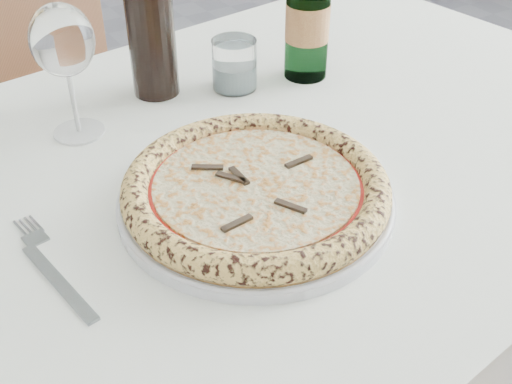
{
  "coord_description": "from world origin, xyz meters",
  "views": [
    {
      "loc": [
        -0.56,
        -0.42,
        1.24
      ],
      "look_at": [
        -0.23,
        0.11,
        0.78
      ],
      "focal_mm": 45.0,
      "sensor_mm": 36.0,
      "label": 1
    }
  ],
  "objects_px": {
    "pizza": "(256,188)",
    "tumbler": "(234,68)",
    "chair_far": "(54,84)",
    "wine_bottle": "(150,16)",
    "wine_glass": "(62,43)",
    "plate": "(256,199)",
    "dining_table": "(219,217)",
    "beer_bottle": "(308,12)"
  },
  "relations": [
    {
      "from": "plate",
      "to": "wine_glass",
      "type": "xyz_separation_m",
      "value": [
        -0.13,
        0.28,
        0.13
      ]
    },
    {
      "from": "dining_table",
      "to": "plate",
      "type": "height_order",
      "value": "plate"
    },
    {
      "from": "pizza",
      "to": "wine_glass",
      "type": "bearing_deg",
      "value": 114.05
    },
    {
      "from": "tumbler",
      "to": "beer_bottle",
      "type": "distance_m",
      "value": 0.15
    },
    {
      "from": "beer_bottle",
      "to": "chair_far",
      "type": "bearing_deg",
      "value": 112.3
    },
    {
      "from": "wine_glass",
      "to": "tumbler",
      "type": "xyz_separation_m",
      "value": [
        0.27,
        0.0,
        -0.1
      ]
    },
    {
      "from": "dining_table",
      "to": "chair_far",
      "type": "relative_size",
      "value": 1.67
    },
    {
      "from": "dining_table",
      "to": "plate",
      "type": "xyz_separation_m",
      "value": [
        0.0,
        -0.1,
        0.1
      ]
    },
    {
      "from": "plate",
      "to": "wine_glass",
      "type": "height_order",
      "value": "wine_glass"
    },
    {
      "from": "chair_far",
      "to": "tumbler",
      "type": "xyz_separation_m",
      "value": [
        0.14,
        -0.63,
        0.26
      ]
    },
    {
      "from": "chair_far",
      "to": "wine_bottle",
      "type": "bearing_deg",
      "value": -87.19
    },
    {
      "from": "tumbler",
      "to": "wine_bottle",
      "type": "height_order",
      "value": "wine_bottle"
    },
    {
      "from": "plate",
      "to": "tumbler",
      "type": "bearing_deg",
      "value": 64.06
    },
    {
      "from": "plate",
      "to": "wine_bottle",
      "type": "bearing_deg",
      "value": 85.88
    },
    {
      "from": "chair_far",
      "to": "beer_bottle",
      "type": "bearing_deg",
      "value": -67.7
    },
    {
      "from": "plate",
      "to": "wine_glass",
      "type": "relative_size",
      "value": 1.77
    },
    {
      "from": "plate",
      "to": "pizza",
      "type": "distance_m",
      "value": 0.02
    },
    {
      "from": "plate",
      "to": "tumbler",
      "type": "relative_size",
      "value": 4.21
    },
    {
      "from": "dining_table",
      "to": "plate",
      "type": "bearing_deg",
      "value": -90.0
    },
    {
      "from": "chair_far",
      "to": "pizza",
      "type": "xyz_separation_m",
      "value": [
        0.0,
        -0.91,
        0.25
      ]
    },
    {
      "from": "chair_far",
      "to": "tumbler",
      "type": "height_order",
      "value": "chair_far"
    },
    {
      "from": "wine_glass",
      "to": "wine_bottle",
      "type": "bearing_deg",
      "value": 20.41
    },
    {
      "from": "dining_table",
      "to": "plate",
      "type": "relative_size",
      "value": 4.53
    },
    {
      "from": "wine_glass",
      "to": "wine_bottle",
      "type": "distance_m",
      "value": 0.16
    },
    {
      "from": "plate",
      "to": "beer_bottle",
      "type": "relative_size",
      "value": 1.23
    },
    {
      "from": "plate",
      "to": "wine_bottle",
      "type": "height_order",
      "value": "wine_bottle"
    },
    {
      "from": "pizza",
      "to": "dining_table",
      "type": "bearing_deg",
      "value": 90.0
    },
    {
      "from": "tumbler",
      "to": "beer_bottle",
      "type": "xyz_separation_m",
      "value": [
        0.12,
        -0.03,
        0.08
      ]
    },
    {
      "from": "chair_far",
      "to": "plate",
      "type": "distance_m",
      "value": 0.94
    },
    {
      "from": "dining_table",
      "to": "pizza",
      "type": "distance_m",
      "value": 0.15
    },
    {
      "from": "dining_table",
      "to": "beer_bottle",
      "type": "xyz_separation_m",
      "value": [
        0.26,
        0.16,
        0.2
      ]
    },
    {
      "from": "pizza",
      "to": "tumbler",
      "type": "xyz_separation_m",
      "value": [
        0.14,
        0.29,
        0.01
      ]
    },
    {
      "from": "pizza",
      "to": "tumbler",
      "type": "height_order",
      "value": "tumbler"
    },
    {
      "from": "tumbler",
      "to": "wine_bottle",
      "type": "distance_m",
      "value": 0.16
    },
    {
      "from": "tumbler",
      "to": "wine_bottle",
      "type": "bearing_deg",
      "value": 155.36
    },
    {
      "from": "wine_glass",
      "to": "beer_bottle",
      "type": "bearing_deg",
      "value": -3.21
    },
    {
      "from": "tumbler",
      "to": "chair_far",
      "type": "bearing_deg",
      "value": 102.91
    },
    {
      "from": "plate",
      "to": "pizza",
      "type": "bearing_deg",
      "value": -120.0
    },
    {
      "from": "chair_far",
      "to": "tumbler",
      "type": "bearing_deg",
      "value": -77.09
    },
    {
      "from": "plate",
      "to": "beer_bottle",
      "type": "height_order",
      "value": "beer_bottle"
    },
    {
      "from": "chair_far",
      "to": "wine_bottle",
      "type": "xyz_separation_m",
      "value": [
        0.03,
        -0.57,
        0.35
      ]
    },
    {
      "from": "dining_table",
      "to": "tumbler",
      "type": "xyz_separation_m",
      "value": [
        0.14,
        0.19,
        0.12
      ]
    }
  ]
}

